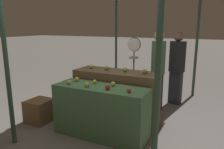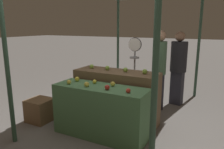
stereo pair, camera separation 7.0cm
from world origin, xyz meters
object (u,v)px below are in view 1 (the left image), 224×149
produce_scale (134,58)px  person_customer_left (177,63)px  person_vendor_at_scale (158,64)px  wooden_crate_side (39,111)px

produce_scale → person_customer_left: (0.75, 0.88, -0.18)m
person_customer_left → person_vendor_at_scale: bearing=74.0°
person_customer_left → wooden_crate_side: size_ratio=3.90×
produce_scale → person_customer_left: person_customer_left is taller
wooden_crate_side → produce_scale: bearing=42.7°
wooden_crate_side → person_customer_left: bearing=45.3°
person_vendor_at_scale → wooden_crate_side: bearing=67.5°
person_vendor_at_scale → wooden_crate_side: 2.66m
produce_scale → person_vendor_at_scale: 0.57m
produce_scale → person_vendor_at_scale: size_ratio=0.92×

